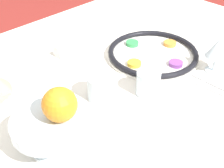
{
  "coord_description": "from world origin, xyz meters",
  "views": [
    {
      "loc": [
        0.67,
        0.68,
        1.36
      ],
      "look_at": [
        0.12,
        0.12,
        0.79
      ],
      "focal_mm": 50.0,
      "sensor_mm": 36.0,
      "label": 1
    }
  ],
  "objects_px": {
    "seder_plate": "(153,53)",
    "napkin_roll": "(75,44)",
    "orange_fruit": "(60,105)",
    "cup_mid": "(148,83)",
    "cup_near": "(100,88)",
    "wine_glass": "(218,48)",
    "fruit_stand": "(49,127)"
  },
  "relations": [
    {
      "from": "wine_glass",
      "to": "napkin_roll",
      "type": "distance_m",
      "value": 0.53
    },
    {
      "from": "seder_plate",
      "to": "orange_fruit",
      "type": "xyz_separation_m",
      "value": [
        0.51,
        0.13,
        0.13
      ]
    },
    {
      "from": "seder_plate",
      "to": "cup_near",
      "type": "bearing_deg",
      "value": 7.57
    },
    {
      "from": "orange_fruit",
      "to": "cup_mid",
      "type": "distance_m",
      "value": 0.35
    },
    {
      "from": "wine_glass",
      "to": "fruit_stand",
      "type": "xyz_separation_m",
      "value": [
        0.62,
        -0.1,
        -0.01
      ]
    },
    {
      "from": "seder_plate",
      "to": "orange_fruit",
      "type": "bearing_deg",
      "value": 13.9
    },
    {
      "from": "cup_mid",
      "to": "wine_glass",
      "type": "bearing_deg",
      "value": 162.89
    },
    {
      "from": "fruit_stand",
      "to": "seder_plate",
      "type": "bearing_deg",
      "value": -168.58
    },
    {
      "from": "cup_near",
      "to": "cup_mid",
      "type": "relative_size",
      "value": 1.0
    },
    {
      "from": "napkin_roll",
      "to": "cup_near",
      "type": "height_order",
      "value": "cup_near"
    },
    {
      "from": "wine_glass",
      "to": "orange_fruit",
      "type": "xyz_separation_m",
      "value": [
        0.59,
        -0.08,
        0.05
      ]
    },
    {
      "from": "cup_near",
      "to": "fruit_stand",
      "type": "bearing_deg",
      "value": 16.46
    },
    {
      "from": "seder_plate",
      "to": "orange_fruit",
      "type": "distance_m",
      "value": 0.55
    },
    {
      "from": "seder_plate",
      "to": "napkin_roll",
      "type": "distance_m",
      "value": 0.3
    },
    {
      "from": "wine_glass",
      "to": "cup_mid",
      "type": "relative_size",
      "value": 1.62
    },
    {
      "from": "cup_near",
      "to": "wine_glass",
      "type": "bearing_deg",
      "value": 156.44
    },
    {
      "from": "fruit_stand",
      "to": "orange_fruit",
      "type": "relative_size",
      "value": 2.19
    },
    {
      "from": "orange_fruit",
      "to": "wine_glass",
      "type": "bearing_deg",
      "value": 172.01
    },
    {
      "from": "seder_plate",
      "to": "fruit_stand",
      "type": "xyz_separation_m",
      "value": [
        0.54,
        0.11,
        0.06
      ]
    },
    {
      "from": "wine_glass",
      "to": "cup_mid",
      "type": "xyz_separation_m",
      "value": [
        0.26,
        -0.08,
        -0.05
      ]
    },
    {
      "from": "cup_mid",
      "to": "fruit_stand",
      "type": "bearing_deg",
      "value": -3.29
    },
    {
      "from": "seder_plate",
      "to": "fruit_stand",
      "type": "height_order",
      "value": "fruit_stand"
    },
    {
      "from": "seder_plate",
      "to": "wine_glass",
      "type": "bearing_deg",
      "value": 110.09
    },
    {
      "from": "fruit_stand",
      "to": "orange_fruit",
      "type": "bearing_deg",
      "value": 145.31
    },
    {
      "from": "seder_plate",
      "to": "cup_near",
      "type": "xyz_separation_m",
      "value": [
        0.31,
        0.04,
        0.02
      ]
    },
    {
      "from": "orange_fruit",
      "to": "cup_mid",
      "type": "xyz_separation_m",
      "value": [
        -0.33,
        0.0,
        -0.1
      ]
    },
    {
      "from": "seder_plate",
      "to": "wine_glass",
      "type": "xyz_separation_m",
      "value": [
        -0.08,
        0.21,
        0.08
      ]
    },
    {
      "from": "seder_plate",
      "to": "cup_near",
      "type": "relative_size",
      "value": 4.33
    },
    {
      "from": "orange_fruit",
      "to": "napkin_roll",
      "type": "height_order",
      "value": "orange_fruit"
    },
    {
      "from": "wine_glass",
      "to": "cup_near",
      "type": "xyz_separation_m",
      "value": [
        0.39,
        -0.17,
        -0.05
      ]
    },
    {
      "from": "fruit_stand",
      "to": "cup_mid",
      "type": "xyz_separation_m",
      "value": [
        -0.36,
        0.02,
        -0.04
      ]
    },
    {
      "from": "orange_fruit",
      "to": "cup_mid",
      "type": "bearing_deg",
      "value": 179.6
    }
  ]
}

